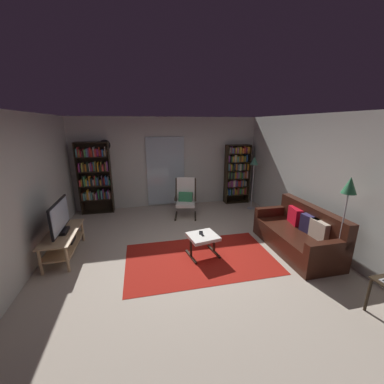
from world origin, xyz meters
TOP-DOWN VIEW (x-y plane):
  - ground_plane at (0.00, 0.00)m, footprint 7.02×7.02m
  - wall_back at (0.00, 2.90)m, footprint 5.60×0.06m
  - wall_left at (-2.70, 0.00)m, footprint 0.06×6.00m
  - wall_right at (2.70, 0.00)m, footprint 0.06×6.00m
  - glass_door_panel at (-0.08, 2.83)m, footprint 1.10×0.01m
  - area_rug at (0.17, -0.29)m, footprint 2.69×1.60m
  - tv_stand at (-2.29, 0.39)m, footprint 0.51×1.24m
  - television at (-2.29, 0.37)m, footprint 0.20×0.95m
  - bookshelf_near_tv at (-2.04, 2.68)m, footprint 0.85×0.30m
  - bookshelf_near_sofa at (2.10, 2.69)m, footprint 0.74×0.30m
  - leather_sofa at (2.13, -0.37)m, footprint 0.83×1.81m
  - lounge_armchair at (0.33, 1.90)m, footprint 0.69×0.76m
  - ottoman at (0.25, -0.18)m, footprint 0.60×0.57m
  - tv_remote at (0.23, -0.15)m, footprint 0.06×0.15m
  - cell_phone at (0.23, -0.08)m, footprint 0.10×0.15m
  - floor_lamp_by_sofa at (2.30, -1.13)m, footprint 0.22×0.22m
  - floor_lamp_by_shelf at (2.30, 2.00)m, footprint 0.23×0.23m
  - wall_clock at (-1.71, 2.82)m, footprint 0.29×0.03m

SIDE VIEW (x-z plane):
  - ground_plane at x=0.00m, z-range 0.00..0.00m
  - area_rug at x=0.17m, z-range 0.00..0.01m
  - tv_stand at x=-2.29m, z-range 0.08..0.55m
  - leather_sofa at x=2.13m, z-range -0.12..0.76m
  - ottoman at x=0.25m, z-range 0.14..0.55m
  - cell_phone at x=0.23m, z-range 0.42..0.43m
  - tv_remote at x=0.23m, z-range 0.42..0.43m
  - lounge_armchair at x=0.33m, z-range 0.02..1.05m
  - television at x=-2.29m, z-range 0.46..1.06m
  - bookshelf_near_sofa at x=2.10m, z-range 0.08..1.88m
  - bookshelf_near_tv at x=-2.04m, z-range 0.07..2.02m
  - glass_door_panel at x=-0.08m, z-range 0.05..2.05m
  - floor_lamp_by_shelf at x=2.30m, z-range 0.51..2.04m
  - wall_back at x=0.00m, z-range 0.00..2.60m
  - wall_left at x=-2.70m, z-range 0.00..2.60m
  - wall_right at x=2.70m, z-range 0.00..2.60m
  - floor_lamp_by_sofa at x=2.30m, z-range 0.54..2.17m
  - wall_clock at x=-1.71m, z-range 1.71..2.00m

